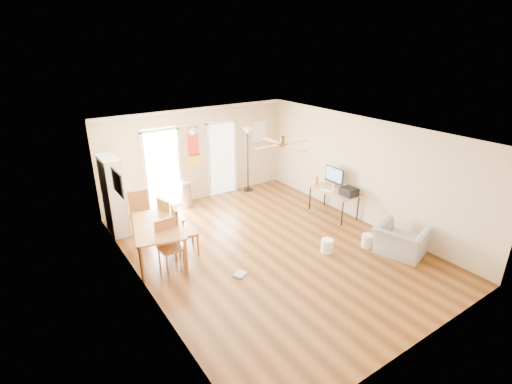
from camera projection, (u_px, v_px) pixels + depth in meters
floor at (271, 249)px, 8.37m from camera, size 7.00×7.00×0.00m
ceiling at (273, 133)px, 7.40m from camera, size 5.50×7.00×0.00m
wall_back at (198, 155)px, 10.57m from camera, size 5.50×0.04×2.60m
wall_front at (424, 275)px, 5.20m from camera, size 5.50×0.04×2.60m
wall_left at (142, 229)px, 6.45m from camera, size 0.04×7.00×2.60m
wall_right at (362, 170)px, 9.31m from camera, size 0.04×7.00×2.60m
crown_molding at (273, 135)px, 7.41m from camera, size 5.50×7.00×0.08m
kitchen_doorway at (163, 170)px, 10.10m from camera, size 0.90×0.10×2.10m
bathroom_doorway at (222, 159)px, 11.04m from camera, size 0.80×0.10×2.10m
wall_decal at (193, 147)px, 10.39m from camera, size 0.46×0.03×1.10m
ac_grille at (259, 131)px, 11.46m from camera, size 0.50×0.04×0.60m
framed_poster at (117, 182)px, 7.39m from camera, size 0.04×0.66×0.48m
ceiling_fan at (282, 144)px, 7.23m from camera, size 1.24×1.24×0.20m
bookshelf at (114, 196)px, 8.79m from camera, size 0.38×0.84×1.85m
dining_table at (160, 242)px, 7.87m from camera, size 1.30×1.76×0.79m
dining_chair_right_a at (172, 218)px, 8.61m from camera, size 0.51×0.51×1.03m
dining_chair_right_b at (185, 230)px, 8.02m from camera, size 0.51×0.51×1.10m
dining_chair_near at (170, 246)px, 7.49m from camera, size 0.44×0.44×1.01m
dining_chair_far at (138, 210)px, 8.96m from camera, size 0.48×0.48×1.10m
trash_can at (186, 194)px, 10.37m from camera, size 0.35×0.35×0.70m
torchiere_lamp at (248, 160)px, 11.26m from camera, size 0.39×0.39×1.93m
computer_desk at (333, 202)px, 9.89m from camera, size 0.63×1.26×0.68m
imac at (334, 178)px, 9.79m from camera, size 0.16×0.62×0.57m
keyboard at (326, 191)px, 9.73m from camera, size 0.24×0.40×0.01m
printer at (349, 192)px, 9.42m from camera, size 0.34×0.39×0.20m
orange_bottle at (317, 180)px, 10.12m from camera, size 0.08×0.08×0.24m
wastebasket_a at (327, 246)px, 8.19m from camera, size 0.33×0.33×0.30m
wastebasket_b at (367, 241)px, 8.41m from camera, size 0.31×0.31×0.29m
floor_cloth at (240, 274)px, 7.43m from camera, size 0.31×0.28×0.04m
armchair at (401, 241)px, 8.06m from camera, size 1.09×1.18×0.64m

